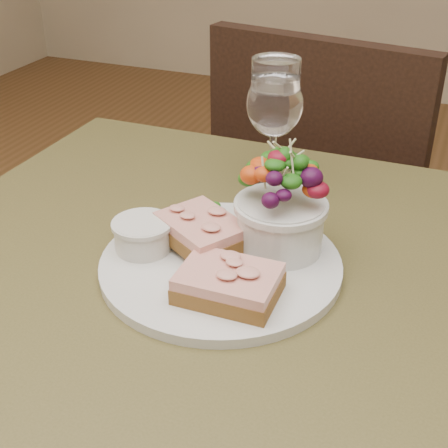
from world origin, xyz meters
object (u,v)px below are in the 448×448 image
at_px(dinner_plate, 221,264).
at_px(sandwich_front, 229,284).
at_px(cafe_table, 214,352).
at_px(wine_glass, 275,108).
at_px(sandwich_back, 202,231).
at_px(salad_bowl, 281,203).
at_px(ramekin, 143,234).
at_px(chair_far, 330,282).

xyz_separation_m(dinner_plate, sandwich_front, (0.03, -0.06, 0.02)).
relative_size(cafe_table, wine_glass, 4.57).
bearing_deg(dinner_plate, cafe_table, -84.19).
bearing_deg(sandwich_back, salad_bowl, 52.78).
height_order(sandwich_front, ramekin, ramekin).
xyz_separation_m(chair_far, salad_bowl, (0.04, -0.61, 0.53)).
height_order(dinner_plate, ramekin, ramekin).
height_order(chair_far, ramekin, chair_far).
xyz_separation_m(ramekin, wine_glass, (0.09, 0.22, 0.09)).
xyz_separation_m(cafe_table, salad_bowl, (0.05, 0.08, 0.17)).
bearing_deg(wine_glass, ramekin, -111.17).
relative_size(sandwich_front, sandwich_back, 0.84).
distance_m(cafe_table, ramekin, 0.17).
bearing_deg(chair_far, dinner_plate, 99.40).
relative_size(dinner_plate, sandwich_front, 2.67).
relative_size(chair_far, dinner_plate, 3.25).
relative_size(ramekin, wine_glass, 0.38).
xyz_separation_m(dinner_plate, salad_bowl, (0.05, 0.05, 0.07)).
bearing_deg(dinner_plate, sandwich_front, -60.82).
distance_m(cafe_table, wine_glass, 0.33).
bearing_deg(salad_bowl, chair_far, 94.10).
height_order(cafe_table, salad_bowl, salad_bowl).
distance_m(chair_far, salad_bowl, 0.81).
relative_size(sandwich_front, wine_glass, 0.59).
bearing_deg(sandwich_front, cafe_table, 134.34).
bearing_deg(salad_bowl, sandwich_back, -158.56).
bearing_deg(chair_far, ramekin, 91.54).
xyz_separation_m(chair_far, ramekin, (-0.10, -0.67, 0.49)).
distance_m(sandwich_back, wine_glass, 0.21).
bearing_deg(sandwich_front, dinner_plate, 118.51).
relative_size(cafe_table, dinner_plate, 2.89).
bearing_deg(chair_far, cafe_table, 99.68).
relative_size(chair_far, sandwich_back, 7.25).
height_order(chair_far, sandwich_back, chair_far).
distance_m(sandwich_back, salad_bowl, 0.10).
xyz_separation_m(cafe_table, ramekin, (-0.10, 0.02, 0.13)).
height_order(ramekin, wine_glass, wine_glass).
distance_m(ramekin, wine_glass, 0.25).
bearing_deg(sandwich_back, wine_glass, 114.67).
distance_m(sandwich_back, ramekin, 0.07).
height_order(cafe_table, sandwich_back, sandwich_back).
xyz_separation_m(chair_far, wine_glass, (-0.02, -0.45, 0.58)).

